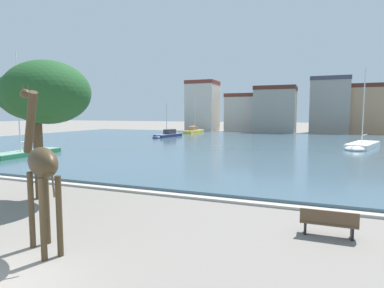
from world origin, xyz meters
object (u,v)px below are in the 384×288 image
giraffe_statue (41,165)px  sailboat_yellow (195,131)px  sailboat_navy (167,136)px  shade_tree (39,94)px  sailboat_green (19,155)px  mooring_bollard (42,179)px  sailboat_white (361,147)px  park_bench (328,222)px

giraffe_statue → sailboat_yellow: (-15.27, 52.42, -2.02)m
giraffe_statue → sailboat_navy: sailboat_navy is taller
giraffe_statue → shade_tree: bearing=136.6°
giraffe_statue → sailboat_green: sailboat_green is taller
sailboat_green → mooring_bollard: 11.74m
sailboat_yellow → sailboat_green: bearing=-92.8°
mooring_bollard → sailboat_white: bearing=52.7°
sailboat_green → park_bench: sailboat_green is taller
sailboat_green → sailboat_white: bearing=33.0°
sailboat_navy → sailboat_green: 26.22m
sailboat_green → sailboat_yellow: bearing=87.2°
sailboat_navy → sailboat_white: bearing=-14.5°
giraffe_statue → sailboat_white: (12.10, 32.68, -2.14)m
sailboat_white → sailboat_yellow: (-27.37, 19.73, 0.11)m
giraffe_statue → sailboat_navy: 42.70m
sailboat_navy → mooring_bollard: 33.73m
sailboat_white → park_bench: (-4.13, -28.45, 0.05)m
sailboat_white → sailboat_green: 34.94m
giraffe_statue → mooring_bollard: size_ratio=10.09×
sailboat_yellow → mooring_bollard: bearing=-80.3°
sailboat_green → shade_tree: bearing=-36.4°
sailboat_white → sailboat_navy: bearing=165.5°
sailboat_white → sailboat_yellow: sailboat_white is taller
giraffe_statue → sailboat_white: bearing=69.7°
sailboat_navy → park_bench: size_ratio=3.99×
shade_tree → sailboat_green: bearing=143.6°
sailboat_white → mooring_bollard: bearing=-127.3°
sailboat_navy → giraffe_statue: bearing=-68.9°
shade_tree → park_bench: (12.62, -0.18, -4.52)m
mooring_bollard → sailboat_navy: bearing=103.5°
sailboat_white → park_bench: size_ratio=4.97×
sailboat_white → mooring_bollard: 32.32m
giraffe_statue → sailboat_yellow: 54.63m
shade_tree → mooring_bollard: size_ratio=12.99×
sailboat_yellow → sailboat_green: sailboat_green is taller
park_bench → mooring_bollard: bearing=169.9°
shade_tree → mooring_bollard: 6.12m
mooring_bollard → giraffe_statue: bearing=-43.0°
shade_tree → mooring_bollard: bearing=137.8°
sailboat_white → park_bench: sailboat_white is taller
sailboat_yellow → park_bench: 53.50m
sailboat_navy → mooring_bollard: bearing=-76.5°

